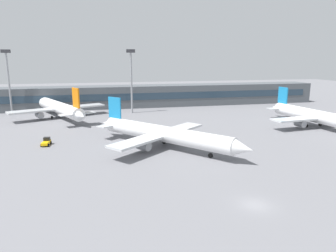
% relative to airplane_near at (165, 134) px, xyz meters
% --- Properties ---
extents(ground_plane, '(400.00, 400.00, 0.00)m').
position_rel_airplane_near_xyz_m(ground_plane, '(6.09, 9.33, -3.20)').
color(ground_plane, slate).
extents(terminal_building, '(154.75, 12.13, 9.00)m').
position_rel_airplane_near_xyz_m(terminal_building, '(6.09, 64.69, 1.31)').
color(terminal_building, '#4C5156').
rests_on(terminal_building, ground_plane).
extents(airplane_near, '(29.88, 34.79, 10.48)m').
position_rel_airplane_near_xyz_m(airplane_near, '(0.00, 0.00, 0.00)').
color(airplane_near, white).
rests_on(airplane_near, ground_plane).
extents(airplane_mid, '(30.41, 43.40, 10.72)m').
position_rel_airplane_near_xyz_m(airplane_mid, '(49.09, 9.44, 0.07)').
color(airplane_mid, white).
rests_on(airplane_mid, ground_plane).
extents(airplane_far, '(31.80, 44.12, 11.61)m').
position_rel_airplane_near_xyz_m(airplane_far, '(-28.39, 46.03, 0.35)').
color(airplane_far, white).
rests_on(airplane_far, ground_plane).
extents(baggage_tug_yellow, '(2.17, 3.75, 1.75)m').
position_rel_airplane_near_xyz_m(baggage_tug_yellow, '(-26.96, 8.59, -2.40)').
color(baggage_tug_yellow, '#F2B20C').
rests_on(baggage_tug_yellow, ground_plane).
extents(floodlight_tower_west, '(3.20, 0.80, 23.44)m').
position_rel_airplane_near_xyz_m(floodlight_tower_west, '(-45.88, 57.25, 10.50)').
color(floodlight_tower_west, gray).
rests_on(floodlight_tower_west, ground_plane).
extents(floodlight_tower_east, '(3.20, 0.80, 23.56)m').
position_rel_airplane_near_xyz_m(floodlight_tower_east, '(-1.79, 48.74, 10.57)').
color(floodlight_tower_east, gray).
rests_on(floodlight_tower_east, ground_plane).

